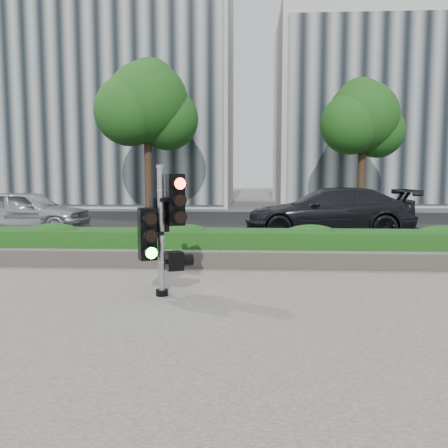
# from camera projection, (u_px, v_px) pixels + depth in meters

# --- Properties ---
(ground) EXTENTS (120.00, 120.00, 0.00)m
(ground) POSITION_uv_depth(u_px,v_px,m) (236.00, 293.00, 7.55)
(ground) COLOR #51514C
(ground) RESTS_ON ground
(sidewalk) EXTENTS (16.00, 11.00, 0.03)m
(sidewalk) POSITION_uv_depth(u_px,v_px,m) (229.00, 350.00, 5.06)
(sidewalk) COLOR #9E9389
(sidewalk) RESTS_ON ground
(road) EXTENTS (60.00, 13.00, 0.02)m
(road) POSITION_uv_depth(u_px,v_px,m) (244.00, 226.00, 17.48)
(road) COLOR black
(road) RESTS_ON ground
(curb) EXTENTS (60.00, 0.25, 0.12)m
(curb) POSITION_uv_depth(u_px,v_px,m) (240.00, 256.00, 10.67)
(curb) COLOR gray
(curb) RESTS_ON ground
(stone_wall) EXTENTS (12.00, 0.32, 0.34)m
(stone_wall) POSITION_uv_depth(u_px,v_px,m) (239.00, 260.00, 9.41)
(stone_wall) COLOR gray
(stone_wall) RESTS_ON sidewalk
(hedge) EXTENTS (12.00, 1.00, 0.68)m
(hedge) POSITION_uv_depth(u_px,v_px,m) (239.00, 246.00, 10.04)
(hedge) COLOR #2F7D26
(hedge) RESTS_ON sidewalk
(building_left) EXTENTS (16.00, 9.00, 15.00)m
(building_left) POSITION_uv_depth(u_px,v_px,m) (105.00, 86.00, 30.11)
(building_left) COLOR #B7B7B2
(building_left) RESTS_ON ground
(building_right) EXTENTS (18.00, 10.00, 12.00)m
(building_right) POSITION_uv_depth(u_px,v_px,m) (414.00, 112.00, 31.16)
(building_right) COLOR #B7B7B2
(building_right) RESTS_ON ground
(tree_left) EXTENTS (4.61, 4.03, 7.34)m
(tree_left) POSITION_uv_depth(u_px,v_px,m) (147.00, 106.00, 21.73)
(tree_left) COLOR black
(tree_left) RESTS_ON ground
(tree_right) EXTENTS (4.10, 3.58, 6.53)m
(tree_right) POSITION_uv_depth(u_px,v_px,m) (362.00, 119.00, 22.24)
(tree_right) COLOR black
(tree_right) RESTS_ON ground
(traffic_signal) EXTENTS (0.73, 0.65, 2.00)m
(traffic_signal) POSITION_uv_depth(u_px,v_px,m) (162.00, 224.00, 7.21)
(traffic_signal) COLOR black
(traffic_signal) RESTS_ON sidewalk
(car_silver) EXTENTS (4.12, 1.85, 1.37)m
(car_silver) POSITION_uv_depth(u_px,v_px,m) (27.00, 211.00, 15.66)
(car_silver) COLOR #B8BAC0
(car_silver) RESTS_ON road
(car_dark) EXTENTS (5.19, 2.33, 1.48)m
(car_dark) POSITION_uv_depth(u_px,v_px,m) (328.00, 212.00, 14.48)
(car_dark) COLOR black
(car_dark) RESTS_ON road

